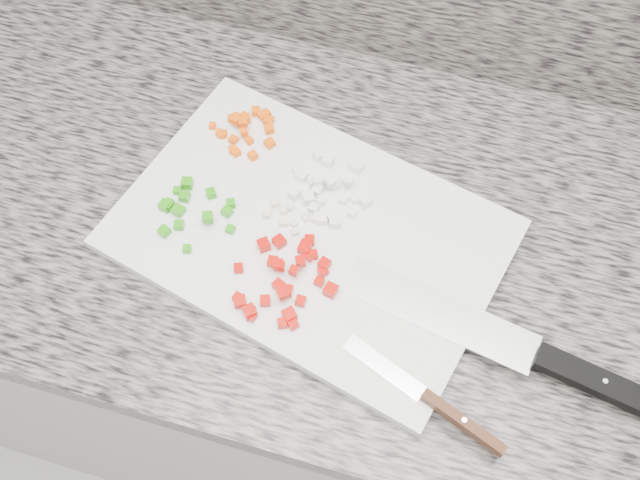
# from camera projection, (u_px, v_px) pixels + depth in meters

# --- Properties ---
(cabinet) EXTENTS (3.92, 0.62, 0.86)m
(cabinet) POSITION_uv_depth(u_px,v_px,m) (369.00, 353.00, 1.35)
(cabinet) COLOR beige
(cabinet) RESTS_ON ground
(countertop) EXTENTS (3.96, 0.64, 0.04)m
(countertop) POSITION_uv_depth(u_px,v_px,m) (390.00, 236.00, 0.96)
(countertop) COLOR #6A655D
(countertop) RESTS_ON cabinet
(cutting_board) EXTENTS (0.55, 0.43, 0.02)m
(cutting_board) POSITION_uv_depth(u_px,v_px,m) (310.00, 234.00, 0.93)
(cutting_board) COLOR white
(cutting_board) RESTS_ON countertop
(carrot_pile) EXTENTS (0.10, 0.09, 0.02)m
(carrot_pile) POSITION_uv_depth(u_px,v_px,m) (247.00, 128.00, 0.99)
(carrot_pile) COLOR #F85605
(carrot_pile) RESTS_ON cutting_board
(onion_pile) EXTENTS (0.12, 0.11, 0.02)m
(onion_pile) POSITION_uv_depth(u_px,v_px,m) (328.00, 190.00, 0.94)
(onion_pile) COLOR white
(onion_pile) RESTS_ON cutting_board
(green_pepper_pile) EXTENTS (0.11, 0.11, 0.02)m
(green_pepper_pile) POSITION_uv_depth(u_px,v_px,m) (189.00, 208.00, 0.93)
(green_pepper_pile) COLOR #2A930D
(green_pepper_pile) RESTS_ON cutting_board
(red_pepper_pile) EXTENTS (0.14, 0.13, 0.02)m
(red_pepper_pile) POSITION_uv_depth(u_px,v_px,m) (285.00, 279.00, 0.88)
(red_pepper_pile) COLOR #C50B02
(red_pepper_pile) RESTS_ON cutting_board
(garlic_pile) EXTENTS (0.06, 0.05, 0.01)m
(garlic_pile) POSITION_uv_depth(u_px,v_px,m) (286.00, 216.00, 0.93)
(garlic_pile) COLOR beige
(garlic_pile) RESTS_ON cutting_board
(chef_knife) EXTENTS (0.40, 0.12, 0.02)m
(chef_knife) POSITION_uv_depth(u_px,v_px,m) (544.00, 359.00, 0.83)
(chef_knife) COLOR silver
(chef_knife) RESTS_ON cutting_board
(paring_knife) EXTENTS (0.20, 0.10, 0.02)m
(paring_knife) POSITION_uv_depth(u_px,v_px,m) (442.00, 408.00, 0.80)
(paring_knife) COLOR silver
(paring_knife) RESTS_ON cutting_board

